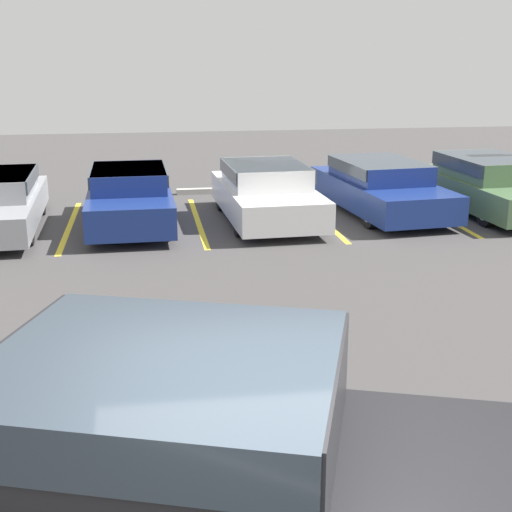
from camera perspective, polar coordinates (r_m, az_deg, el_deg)
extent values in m
cube|color=yellow|center=(15.82, -14.68, 2.36)|extent=(0.12, 4.78, 0.01)
cube|color=yellow|center=(15.77, -4.67, 2.79)|extent=(0.12, 4.78, 0.01)
cube|color=yellow|center=(16.20, 5.10, 3.14)|extent=(0.12, 4.78, 0.01)
cube|color=yellow|center=(17.06, 14.13, 3.38)|extent=(0.12, 4.78, 0.01)
cube|color=black|center=(4.50, -7.35, -11.48)|extent=(2.62, 2.44, 0.63)
cube|color=#2D3842|center=(4.43, -7.41, -9.86)|extent=(2.60, 2.48, 0.34)
cylinder|color=black|center=(6.23, -18.17, -15.50)|extent=(0.94, 0.60, 0.88)
cylinder|color=#ADADB2|center=(6.23, -18.17, -15.50)|extent=(0.57, 0.48, 0.49)
cylinder|color=black|center=(14.40, -17.87, 2.04)|extent=(0.24, 0.64, 0.63)
cylinder|color=#ADADB2|center=(14.40, -17.87, 2.04)|extent=(0.24, 0.35, 0.34)
cylinder|color=black|center=(17.04, -16.94, 4.22)|extent=(0.24, 0.64, 0.63)
cylinder|color=#ADADB2|center=(17.04, -16.94, 4.22)|extent=(0.24, 0.35, 0.34)
cube|color=navy|center=(15.46, -10.04, 4.19)|extent=(1.79, 4.29, 0.63)
cube|color=navy|center=(15.45, -10.14, 6.16)|extent=(1.55, 2.24, 0.43)
cube|color=#2D3842|center=(15.43, -10.15, 6.47)|extent=(1.62, 2.20, 0.26)
cylinder|color=black|center=(14.30, -7.05, 2.67)|extent=(0.24, 0.66, 0.66)
cylinder|color=#ADADB2|center=(14.30, -7.05, 2.67)|extent=(0.24, 0.36, 0.36)
cylinder|color=black|center=(14.31, -12.92, 2.39)|extent=(0.24, 0.66, 0.66)
cylinder|color=#ADADB2|center=(14.31, -12.92, 2.39)|extent=(0.24, 0.36, 0.36)
cylinder|color=black|center=(16.72, -7.52, 4.61)|extent=(0.24, 0.66, 0.66)
cylinder|color=#ADADB2|center=(16.72, -7.52, 4.61)|extent=(0.24, 0.36, 0.36)
cylinder|color=black|center=(16.72, -12.55, 4.37)|extent=(0.24, 0.66, 0.66)
cylinder|color=#ADADB2|center=(16.72, -12.55, 4.37)|extent=(0.24, 0.36, 0.36)
cube|color=silver|center=(15.68, 0.83, 4.55)|extent=(2.00, 4.37, 0.61)
cube|color=silver|center=(15.66, 0.77, 6.54)|extent=(1.70, 2.30, 0.46)
cube|color=#2D3842|center=(15.65, 0.77, 6.88)|extent=(1.77, 2.26, 0.28)
cylinder|color=black|center=(14.72, 4.86, 3.06)|extent=(0.24, 0.63, 0.62)
cylinder|color=#ADADB2|center=(14.72, 4.86, 3.06)|extent=(0.24, 0.35, 0.34)
cylinder|color=black|center=(14.37, -1.24, 2.80)|extent=(0.24, 0.63, 0.62)
cylinder|color=#ADADB2|center=(14.37, -1.24, 2.80)|extent=(0.24, 0.35, 0.34)
cylinder|color=black|center=(17.08, 2.57, 4.93)|extent=(0.24, 0.63, 0.62)
cylinder|color=#ADADB2|center=(17.08, 2.57, 4.93)|extent=(0.24, 0.35, 0.34)
cylinder|color=black|center=(16.78, -2.72, 4.72)|extent=(0.24, 0.63, 0.62)
cylinder|color=#ADADB2|center=(16.78, -2.72, 4.72)|extent=(0.24, 0.35, 0.34)
cube|color=navy|center=(16.71, 9.93, 5.00)|extent=(2.27, 4.76, 0.60)
cube|color=navy|center=(16.71, 9.88, 6.79)|extent=(1.84, 2.54, 0.43)
cube|color=#2D3842|center=(16.69, 9.90, 7.08)|extent=(1.91, 2.50, 0.26)
cylinder|color=black|center=(15.93, 14.45, 3.58)|extent=(0.29, 0.63, 0.61)
cylinder|color=#ADADB2|center=(15.93, 14.45, 3.58)|extent=(0.27, 0.36, 0.33)
cylinder|color=black|center=(15.24, 9.23, 3.33)|extent=(0.29, 0.63, 0.61)
cylinder|color=#ADADB2|center=(15.24, 9.23, 3.33)|extent=(0.27, 0.36, 0.33)
cylinder|color=black|center=(18.26, 10.46, 5.38)|extent=(0.29, 0.63, 0.61)
cylinder|color=#ADADB2|center=(18.26, 10.46, 5.38)|extent=(0.27, 0.36, 0.33)
cylinder|color=black|center=(17.66, 5.79, 5.21)|extent=(0.29, 0.63, 0.61)
cylinder|color=#ADADB2|center=(17.66, 5.79, 5.21)|extent=(0.27, 0.36, 0.33)
cube|color=#4C6B47|center=(17.49, 18.08, 4.95)|extent=(2.07, 4.81, 0.61)
cube|color=#4C6B47|center=(17.48, 18.09, 6.77)|extent=(1.73, 2.54, 0.49)
cube|color=#2D3842|center=(17.47, 18.12, 7.09)|extent=(1.80, 2.49, 0.29)
cylinder|color=black|center=(15.98, 18.05, 3.35)|extent=(0.27, 0.63, 0.62)
cylinder|color=#ADADB2|center=(15.98, 18.05, 3.35)|extent=(0.27, 0.35, 0.34)
cylinder|color=black|center=(19.07, 18.03, 5.32)|extent=(0.27, 0.63, 0.62)
cylinder|color=#ADADB2|center=(19.07, 18.03, 5.32)|extent=(0.27, 0.35, 0.34)
cylinder|color=black|center=(18.35, 13.83, 5.25)|extent=(0.27, 0.63, 0.62)
cylinder|color=#ADADB2|center=(18.35, 13.83, 5.25)|extent=(0.27, 0.35, 0.34)
cube|color=#B7B2A8|center=(18.84, -3.68, 5.22)|extent=(1.76, 0.20, 0.14)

